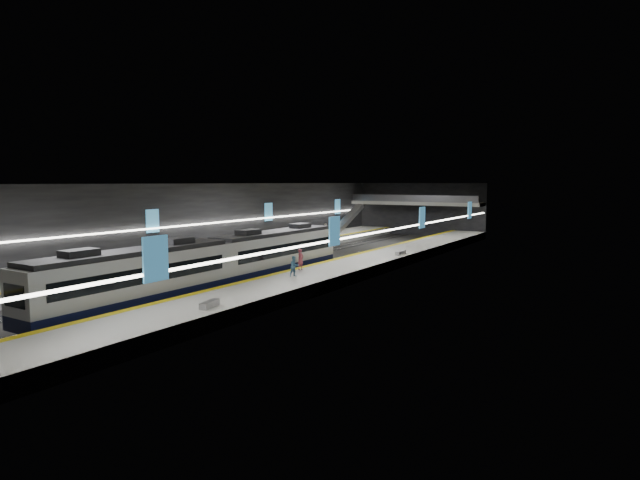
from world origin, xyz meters
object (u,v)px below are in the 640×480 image
Objects in this scene: passenger_right_a at (301,260)px; passenger_right_b at (294,267)px; passenger_left_a at (326,230)px; escalator at (348,218)px; bench_left_far at (245,243)px; bench_right_near at (210,304)px; train at (217,262)px; bench_right_far at (401,253)px.

passenger_right_a reaches higher than passenger_right_b.
escalator is at bearing -152.16° from passenger_left_a.
passenger_right_b is at bearing -36.45° from bench_left_far.
train is at bearing 117.50° from bench_right_near.
escalator is 9.63m from passenger_left_a.
bench_right_far is 0.96× the size of passenger_right_a.
train is 18.23× the size of bench_right_far.
passenger_left_a reaches higher than passenger_right_a.
train is 3.76× the size of escalator.
bench_right_far is (16.71, -19.79, -1.70)m from escalator.
escalator is 4.68× the size of passenger_right_a.
passenger_right_a is (13.39, -32.54, -1.05)m from escalator.
bench_right_far is 0.90× the size of passenger_left_a.
bench_right_near is 26.43m from bench_right_far.
passenger_left_a is at bearing -79.08° from escalator.
train is 19.21× the size of passenger_right_b.
passenger_left_a is (-12.94, 26.03, 0.13)m from passenger_right_b.
passenger_left_a is at bearing 51.17° from passenger_right_b.
passenger_right_a reaches higher than bench_right_near.
train reaches higher than bench_left_far.
passenger_right_b is 0.86× the size of passenger_left_a.
escalator reaches higher than bench_left_far.
escalator is 49.03m from bench_right_near.
passenger_right_b is (4.75, 3.35, -0.41)m from train.
escalator is at bearing 131.27° from bench_right_far.
train is at bearing -75.54° from escalator.
bench_right_far is 15.77m from passenger_right_b.
passenger_right_a is at bearing 43.49° from passenger_left_a.
bench_right_near is at bearing -70.59° from escalator.
bench_left_far is at bearing 74.48° from passenger_right_b.
passenger_left_a is (-8.19, 29.38, -0.29)m from train.
passenger_right_b is at bearing 43.35° from passenger_left_a.
bench_right_near is (17.93, -24.67, -0.03)m from bench_left_far.
escalator reaches higher than train.
train is 7.11m from passenger_right_a.
bench_left_far is at bearing 124.05° from train.
bench_right_near is 0.87× the size of passenger_left_a.
bench_left_far is 12.64m from passenger_left_a.
passenger_left_a is (-14.90, 10.39, 0.71)m from bench_right_far.
bench_left_far is 21.49m from passenger_right_b.
passenger_right_b is (1.37, -2.89, -0.07)m from passenger_right_a.
bench_right_far is at bearing 70.54° from train.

